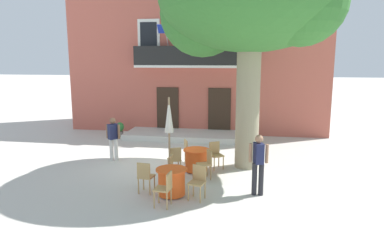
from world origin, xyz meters
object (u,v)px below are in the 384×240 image
(cafe_table_middle, at_px, (172,182))
(cafe_umbrella, at_px, (169,125))
(cafe_chair_near_tree_1, at_px, (206,162))
(cafe_chair_middle_0, at_px, (165,187))
(plane_tree, at_px, (248,1))
(cafe_chair_middle_1, at_px, (198,180))
(cafe_chair_near_tree_3, at_px, (189,150))
(cafe_chair_near_tree_0, at_px, (175,158))
(cafe_chair_middle_2, at_px, (175,168))
(pedestrian_mid_plaza, at_px, (113,137))
(pedestrian_near_entrance, at_px, (258,161))
(cafe_chair_near_tree_2, at_px, (216,153))
(cafe_chair_middle_3, at_px, (145,175))
(cafe_table_near_tree, at_px, (196,160))
(ground_planter_left, at_px, (120,129))

(cafe_table_middle, distance_m, cafe_umbrella, 2.01)
(cafe_chair_near_tree_1, relative_size, cafe_chair_middle_0, 1.00)
(plane_tree, bearing_deg, cafe_chair_middle_1, -110.44)
(cafe_table_middle, xyz_separation_m, cafe_chair_middle_0, (0.01, -0.75, 0.14))
(cafe_chair_near_tree_3, bearing_deg, cafe_chair_near_tree_0, -105.00)
(cafe_chair_middle_2, relative_size, pedestrian_mid_plaza, 0.57)
(cafe_chair_near_tree_1, xyz_separation_m, pedestrian_near_entrance, (1.57, -1.08, 0.44))
(cafe_chair_near_tree_2, height_order, cafe_table_middle, cafe_chair_near_tree_2)
(cafe_table_middle, xyz_separation_m, cafe_chair_middle_1, (0.75, -0.11, 0.14))
(cafe_chair_near_tree_3, distance_m, cafe_umbrella, 1.77)
(cafe_chair_middle_1, bearing_deg, cafe_chair_middle_3, 175.40)
(cafe_chair_near_tree_2, bearing_deg, pedestrian_mid_plaza, 175.72)
(cafe_table_near_tree, xyz_separation_m, cafe_chair_middle_3, (-1.11, -2.12, 0.14))
(cafe_chair_near_tree_0, relative_size, ground_planter_left, 1.32)
(cafe_chair_near_tree_1, relative_size, cafe_chair_middle_1, 1.00)
(cafe_chair_near_tree_3, distance_m, cafe_chair_middle_1, 3.00)
(cafe_chair_near_tree_3, relative_size, cafe_chair_middle_0, 1.00)
(cafe_chair_near_tree_0, relative_size, cafe_chair_middle_2, 1.00)
(cafe_chair_near_tree_0, xyz_separation_m, cafe_chair_near_tree_2, (1.25, 0.84, 0.00))
(plane_tree, relative_size, cafe_chair_middle_2, 8.27)
(cafe_chair_middle_1, distance_m, cafe_chair_middle_2, 1.19)
(plane_tree, relative_size, cafe_chair_middle_1, 8.27)
(cafe_chair_near_tree_2, xyz_separation_m, cafe_chair_middle_2, (-1.03, -1.85, 0.00))
(cafe_chair_near_tree_3, height_order, cafe_chair_middle_0, same)
(cafe_table_near_tree, height_order, cafe_chair_near_tree_1, cafe_chair_near_tree_1)
(cafe_chair_middle_2, bearing_deg, plane_tree, 48.50)
(plane_tree, distance_m, cafe_chair_middle_3, 6.41)
(cafe_chair_middle_3, bearing_deg, cafe_chair_near_tree_0, 75.20)
(ground_planter_left, bearing_deg, pedestrian_mid_plaza, -72.05)
(cafe_chair_near_tree_0, distance_m, cafe_chair_near_tree_1, 1.09)
(cafe_chair_near_tree_3, relative_size, cafe_chair_middle_3, 1.00)
(cafe_chair_near_tree_0, relative_size, pedestrian_near_entrance, 0.53)
(plane_tree, distance_m, cafe_chair_middle_0, 6.54)
(cafe_chair_middle_3, bearing_deg, pedestrian_near_entrance, 7.59)
(cafe_chair_near_tree_2, height_order, cafe_chair_middle_3, same)
(cafe_chair_near_tree_1, distance_m, cafe_table_middle, 1.69)
(cafe_chair_middle_1, relative_size, cafe_chair_middle_2, 1.00)
(cafe_umbrella, bearing_deg, pedestrian_mid_plaza, 150.30)
(plane_tree, distance_m, cafe_chair_near_tree_0, 5.62)
(cafe_chair_near_tree_1, height_order, ground_planter_left, cafe_chair_near_tree_1)
(cafe_chair_near_tree_2, xyz_separation_m, cafe_chair_near_tree_3, (-0.97, 0.19, 0.00))
(cafe_chair_middle_2, height_order, ground_planter_left, cafe_chair_middle_2)
(cafe_chair_near_tree_2, bearing_deg, ground_planter_left, 140.61)
(cafe_chair_middle_3, bearing_deg, cafe_chair_near_tree_2, 56.55)
(cafe_chair_near_tree_1, bearing_deg, cafe_chair_middle_3, -135.58)
(cafe_table_near_tree, xyz_separation_m, cafe_chair_near_tree_1, (0.41, -0.63, 0.14))
(cafe_chair_near_tree_1, xyz_separation_m, cafe_chair_middle_2, (-0.85, -0.75, 0.00))
(cafe_chair_near_tree_0, distance_m, pedestrian_near_entrance, 2.98)
(plane_tree, distance_m, cafe_umbrella, 4.76)
(cafe_chair_middle_3, distance_m, pedestrian_mid_plaza, 3.57)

